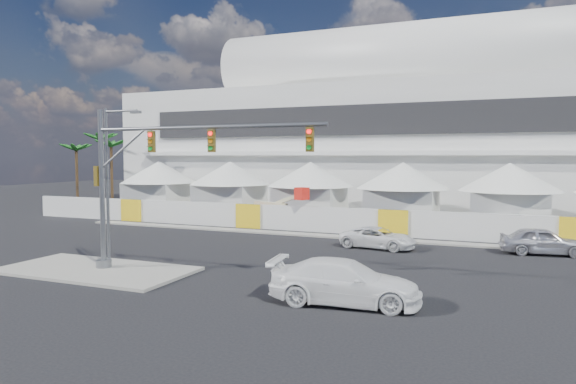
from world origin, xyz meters
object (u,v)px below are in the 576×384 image
at_px(sedan_silver, 543,241).
at_px(lot_car_c, 191,209).
at_px(lot_car_a, 519,224).
at_px(streetlight_median, 110,176).
at_px(pickup_curb, 378,238).
at_px(traffic_mast, 142,180).
at_px(pickup_near, 345,282).
at_px(boom_lift, 268,215).

bearing_deg(sedan_silver, lot_car_c, 65.39).
bearing_deg(lot_car_a, lot_car_c, 127.67).
bearing_deg(streetlight_median, pickup_curb, 43.78).
xyz_separation_m(pickup_curb, traffic_mast, (-9.30, -11.83, 4.11)).
height_order(pickup_near, streetlight_median, streetlight_median).
bearing_deg(pickup_curb, sedan_silver, -72.83).
bearing_deg(boom_lift, traffic_mast, -64.63).
bearing_deg(pickup_near, lot_car_a, -23.49).
distance_m(lot_car_a, boom_lift, 19.95).
height_order(sedan_silver, lot_car_a, sedan_silver).
distance_m(sedan_silver, lot_car_a, 8.86).
height_order(pickup_near, traffic_mast, traffic_mast).
xyz_separation_m(sedan_silver, pickup_near, (-8.18, -14.62, 0.06)).
height_order(lot_car_a, streetlight_median, streetlight_median).
xyz_separation_m(sedan_silver, lot_car_c, (-31.05, 9.08, -0.15)).
bearing_deg(traffic_mast, lot_car_c, 118.07).
bearing_deg(pickup_curb, streetlight_median, 141.06).
relative_size(traffic_mast, boom_lift, 1.78).
bearing_deg(boom_lift, lot_car_a, 31.36).
bearing_deg(lot_car_a, sedan_silver, -134.89).
relative_size(pickup_curb, pickup_near, 0.80).
height_order(lot_car_a, boom_lift, boom_lift).
distance_m(lot_car_a, streetlight_median, 30.16).
distance_m(lot_car_c, traffic_mast, 25.94).
relative_size(pickup_near, traffic_mast, 0.48).
height_order(streetlight_median, boom_lift, streetlight_median).
relative_size(pickup_curb, streetlight_median, 0.59).
xyz_separation_m(sedan_silver, streetlight_median, (-21.49, -12.99, 4.10)).
distance_m(sedan_silver, lot_car_c, 32.35).
bearing_deg(streetlight_median, pickup_near, -7.00).
relative_size(traffic_mast, streetlight_median, 1.52).
distance_m(pickup_near, streetlight_median, 14.00).
bearing_deg(lot_car_c, boom_lift, -106.89).
xyz_separation_m(sedan_silver, pickup_curb, (-9.70, -1.69, -0.15)).
bearing_deg(pickup_near, streetlight_median, 76.42).
relative_size(lot_car_c, traffic_mast, 0.37).
bearing_deg(lot_car_c, traffic_mast, -147.30).
bearing_deg(pickup_near, traffic_mast, 77.62).
relative_size(pickup_curb, traffic_mast, 0.39).
distance_m(pickup_near, lot_car_a, 24.48).
height_order(traffic_mast, streetlight_median, streetlight_median).
distance_m(pickup_curb, boom_lift, 12.82).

